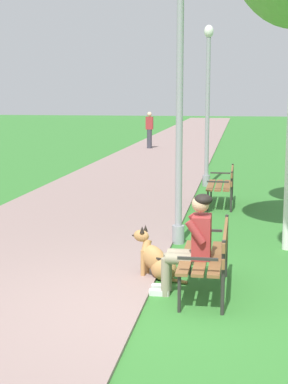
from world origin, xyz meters
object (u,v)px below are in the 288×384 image
(lamp_post_near, at_px, (180,102))
(pedestrian_distant, at_px, (149,130))
(lamp_post_mid, at_px, (208,105))
(park_bench_near, at_px, (210,253))
(dog_shepherd, at_px, (157,260))
(person_seated_on_near_bench, at_px, (192,240))
(park_bench_mid, at_px, (224,183))

(lamp_post_near, bearing_deg, pedestrian_distant, 100.48)
(lamp_post_mid, bearing_deg, pedestrian_distant, 106.95)
(park_bench_near, xyz_separation_m, dog_shepherd, (-0.72, 0.44, -0.25))
(dog_shepherd, height_order, lamp_post_near, lamp_post_near)
(lamp_post_mid, relative_size, pedestrian_distant, 2.52)
(dog_shepherd, xyz_separation_m, lamp_post_mid, (0.18, 8.03, 1.89))
(lamp_post_mid, height_order, pedestrian_distant, lamp_post_mid)
(person_seated_on_near_bench, height_order, pedestrian_distant, pedestrian_distant)
(park_bench_near, height_order, dog_shepherd, park_bench_near)
(person_seated_on_near_bench, relative_size, lamp_post_mid, 0.30)
(dog_shepherd, xyz_separation_m, lamp_post_near, (0.08, 1.92, 2.03))
(park_bench_mid, distance_m, lamp_post_mid, 3.20)
(dog_shepherd, distance_m, lamp_post_mid, 8.25)
(pedestrian_distant, bearing_deg, person_seated_on_near_bench, -79.59)
(lamp_post_near, relative_size, pedestrian_distant, 2.69)
(person_seated_on_near_bench, relative_size, dog_shepherd, 1.56)
(park_bench_near, distance_m, pedestrian_distant, 19.09)
(lamp_post_near, xyz_separation_m, pedestrian_distant, (-3.03, 16.37, -1.45))
(person_seated_on_near_bench, distance_m, dog_shepherd, 0.84)
(park_bench_near, relative_size, lamp_post_mid, 0.36)
(person_seated_on_near_bench, xyz_separation_m, lamp_post_mid, (-0.33, 8.55, 1.47))
(dog_shepherd, height_order, lamp_post_mid, lamp_post_mid)
(person_seated_on_near_bench, bearing_deg, park_bench_near, 20.22)
(lamp_post_near, bearing_deg, park_bench_mid, 79.60)
(person_seated_on_near_bench, xyz_separation_m, dog_shepherd, (-0.51, 0.52, -0.42))
(person_seated_on_near_bench, relative_size, lamp_post_near, 0.28)
(person_seated_on_near_bench, bearing_deg, park_bench_mid, 88.03)
(dog_shepherd, bearing_deg, pedestrian_distant, 99.15)
(person_seated_on_near_bench, distance_m, lamp_post_near, 2.95)
(park_bench_near, xyz_separation_m, park_bench_mid, (-0.01, 5.78, 0.00))
(park_bench_mid, xyz_separation_m, person_seated_on_near_bench, (-0.20, -5.86, 0.17))
(park_bench_mid, distance_m, pedestrian_distant, 13.46)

